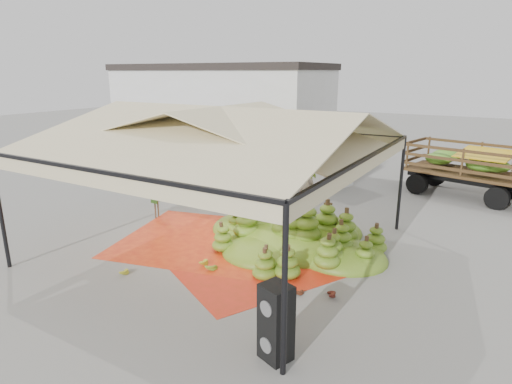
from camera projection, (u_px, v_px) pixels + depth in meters
The scene contains 17 objects.
ground at pixel (224, 246), 12.47m from camera, with size 90.00×90.00×0.00m, color slate.
canopy_tent at pixel (221, 133), 11.58m from camera, with size 8.10×8.10×4.00m.
building_white at pixel (220, 106), 28.24m from camera, with size 14.30×6.30×5.40m.
tarp_left at pixel (201, 239), 12.98m from camera, with size 4.56×4.34×0.01m, color #E34C15.
tarp_right at pixel (253, 262), 11.37m from camera, with size 3.90×4.09×0.01m, color red.
banana_heap at pixel (295, 224), 12.41m from camera, with size 6.01×4.94×1.29m, color #4F6E17.
hand_yellow_a at pixel (201, 260), 11.23m from camera, with size 0.50×0.41×0.23m, color gold.
hand_yellow_b at pixel (121, 270), 10.70m from camera, with size 0.46×0.37×0.21m, color gold.
hand_red_a at pixel (297, 290), 9.78m from camera, with size 0.38×0.31×0.17m, color #542713.
hand_red_b at pixel (328, 293), 9.60m from camera, with size 0.46×0.38×0.21m, color #511812.
hand_green at pixel (210, 265), 10.99m from camera, with size 0.46×0.38×0.21m, color #487618.
hanging_bunches at pixel (282, 171), 10.13m from camera, with size 1.74×0.24×0.20m.
speaker_stack at pixel (276, 322), 7.39m from camera, with size 0.64×0.60×1.42m.
banana_leaves at pixel (156, 221), 14.57m from camera, with size 0.96×1.36×3.70m, color #326C1C, non-canonical shape.
vendor at pixel (306, 183), 15.66m from camera, with size 0.71×0.47×1.95m, color gray.
truck_left at pixel (288, 149), 20.16m from camera, with size 6.91×3.97×2.25m.
truck_right at pixel (501, 169), 16.28m from camera, with size 6.65×3.51×2.17m.
Camera 1 is at (6.73, -9.47, 4.88)m, focal length 30.00 mm.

